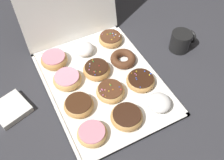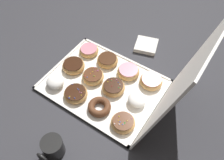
{
  "view_description": "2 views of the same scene",
  "coord_description": "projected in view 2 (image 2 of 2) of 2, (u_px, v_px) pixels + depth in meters",
  "views": [
    {
      "loc": [
        -0.28,
        -0.61,
        0.86
      ],
      "look_at": [
        0.03,
        -0.02,
        0.04
      ],
      "focal_mm": 41.97,
      "sensor_mm": 36.0,
      "label": 1
    },
    {
      "loc": [
        0.6,
        0.46,
        1.02
      ],
      "look_at": [
        -0.02,
        0.04,
        0.05
      ],
      "focal_mm": 39.24,
      "sensor_mm": 36.0,
      "label": 2
    }
  ],
  "objects": [
    {
      "name": "chocolate_frosted_donut_1",
      "position": [
        74.0,
        66.0,
        1.31
      ],
      "size": [
        0.12,
        0.12,
        0.04
      ],
      "color": "tan",
      "rests_on": "donut_box"
    },
    {
      "name": "coffee_mug",
      "position": [
        52.0,
        147.0,
        1.01
      ],
      "size": [
        0.11,
        0.09,
        0.09
      ],
      "color": "black",
      "rests_on": "ground"
    },
    {
      "name": "sprinkle_donut_7",
      "position": [
        114.0,
        87.0,
        1.22
      ],
      "size": [
        0.12,
        0.12,
        0.04
      ],
      "color": "tan",
      "rests_on": "donut_box"
    },
    {
      "name": "powdered_filled_donut_10",
      "position": [
        137.0,
        99.0,
        1.18
      ],
      "size": [
        0.09,
        0.09,
        0.05
      ],
      "color": "white",
      "rests_on": "donut_box"
    },
    {
      "name": "sprinkle_donut_5",
      "position": [
        76.0,
        94.0,
        1.2
      ],
      "size": [
        0.12,
        0.12,
        0.04
      ],
      "color": "tan",
      "rests_on": "donut_box"
    },
    {
      "name": "napkin_stack",
      "position": [
        146.0,
        45.0,
        1.43
      ],
      "size": [
        0.16,
        0.16,
        0.02
      ],
      "primitive_type": "cube",
      "rotation": [
        0.0,
        0.0,
        0.3
      ],
      "color": "white",
      "rests_on": "ground"
    },
    {
      "name": "pink_frosted_donut_6",
      "position": [
        128.0,
        72.0,
        1.29
      ],
      "size": [
        0.12,
        0.12,
        0.04
      ],
      "color": "tan",
      "rests_on": "donut_box"
    },
    {
      "name": "ground_plane",
      "position": [
        104.0,
        85.0,
        1.27
      ],
      "size": [
        3.0,
        3.0,
        0.0
      ],
      "primitive_type": "plane",
      "color": "#333338"
    },
    {
      "name": "sprinkle_donut_4",
      "position": [
        93.0,
        76.0,
        1.27
      ],
      "size": [
        0.11,
        0.11,
        0.04
      ],
      "color": "tan",
      "rests_on": "donut_box"
    },
    {
      "name": "donut_box",
      "position": [
        104.0,
        85.0,
        1.26
      ],
      "size": [
        0.44,
        0.58,
        0.01
      ],
      "color": "white",
      "rests_on": "ground"
    },
    {
      "name": "pink_frosted_donut_0",
      "position": [
        89.0,
        50.0,
        1.39
      ],
      "size": [
        0.11,
        0.11,
        0.03
      ],
      "color": "tan",
      "rests_on": "donut_box"
    },
    {
      "name": "sprinkle_donut_11",
      "position": [
        123.0,
        123.0,
        1.1
      ],
      "size": [
        0.11,
        0.11,
        0.04
      ],
      "color": "tan",
      "rests_on": "donut_box"
    },
    {
      "name": "powdered_filled_donut_2",
      "position": [
        55.0,
        82.0,
        1.24
      ],
      "size": [
        0.09,
        0.09,
        0.05
      ],
      "color": "white",
      "rests_on": "donut_box"
    },
    {
      "name": "chocolate_frosted_donut_3",
      "position": [
        108.0,
        60.0,
        1.34
      ],
      "size": [
        0.11,
        0.11,
        0.04
      ],
      "color": "tan",
      "rests_on": "donut_box"
    },
    {
      "name": "box_lid_open",
      "position": [
        180.0,
        82.0,
        0.92
      ],
      "size": [
        0.44,
        0.14,
        0.58
      ],
      "primitive_type": "cube",
      "rotation": [
        1.34,
        0.0,
        0.0
      ],
      "color": "white",
      "rests_on": "ground"
    },
    {
      "name": "chocolate_cake_ring_donut_8",
      "position": [
        99.0,
        107.0,
        1.16
      ],
      "size": [
        0.11,
        0.11,
        0.03
      ],
      "color": "#59331E",
      "rests_on": "donut_box"
    },
    {
      "name": "pink_frosted_donut_9",
      "position": [
        151.0,
        81.0,
        1.25
      ],
      "size": [
        0.12,
        0.12,
        0.04
      ],
      "color": "tan",
      "rests_on": "donut_box"
    }
  ]
}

